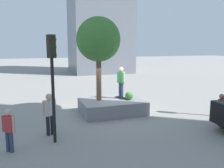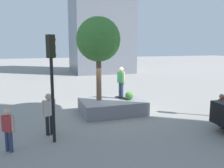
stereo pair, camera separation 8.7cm
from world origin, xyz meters
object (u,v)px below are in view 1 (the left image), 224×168
object	(u,v)px
plaza_tree	(98,40)
skateboard	(121,97)
skateboarder	(121,80)
bystander_watching	(50,111)
planter_ledge	(112,106)
pedestrian_crossing	(9,127)
passerby_with_bag	(221,107)
traffic_light_corner	(52,70)

from	to	relation	value
plaza_tree	skateboard	distance (m)	3.47
skateboarder	bystander_watching	world-z (taller)	skateboarder
skateboard	bystander_watching	world-z (taller)	bystander_watching
planter_ledge	pedestrian_crossing	size ratio (longest dim) A/B	2.18
passerby_with_bag	bystander_watching	bearing A→B (deg)	-9.69
plaza_tree	skateboarder	xyz separation A→B (m)	(-1.29, 0.02, -2.21)
bystander_watching	pedestrian_crossing	distance (m)	1.92
skateboard	passerby_with_bag	bearing A→B (deg)	132.80
skateboarder	traffic_light_corner	world-z (taller)	traffic_light_corner
skateboarder	traffic_light_corner	distance (m)	5.33
plaza_tree	passerby_with_bag	bearing A→B (deg)	141.54
traffic_light_corner	passerby_with_bag	distance (m)	7.80
plaza_tree	pedestrian_crossing	size ratio (longest dim) A/B	2.88
skateboarder	passerby_with_bag	distance (m)	5.29
pedestrian_crossing	skateboarder	bearing A→B (deg)	-146.25
planter_ledge	passerby_with_bag	bearing A→B (deg)	139.21
skateboard	pedestrian_crossing	xyz separation A→B (m)	(5.60, 3.74, 0.12)
skateboarder	bystander_watching	bearing A→B (deg)	31.34
traffic_light_corner	passerby_with_bag	bearing A→B (deg)	176.54
skateboard	traffic_light_corner	xyz separation A→B (m)	(4.00, 3.36, 2.04)
skateboard	skateboarder	distance (m)	1.02
skateboarder	pedestrian_crossing	distance (m)	6.79
traffic_light_corner	pedestrian_crossing	xyz separation A→B (m)	(1.59, 0.38, -1.92)
planter_ledge	bystander_watching	xyz separation A→B (m)	(3.50, 2.28, 0.66)
planter_ledge	skateboarder	size ratio (longest dim) A/B	1.96
plaza_tree	pedestrian_crossing	xyz separation A→B (m)	(4.30, 3.76, -3.11)
skateboard	traffic_light_corner	bearing A→B (deg)	40.03
passerby_with_bag	bystander_watching	xyz separation A→B (m)	(7.66, -1.31, 0.15)
pedestrian_crossing	traffic_light_corner	bearing A→B (deg)	-166.67
skateboard	skateboarder	world-z (taller)	skateboarder
skateboarder	traffic_light_corner	xyz separation A→B (m)	(4.00, 3.36, 1.02)
planter_ledge	traffic_light_corner	size ratio (longest dim) A/B	0.83
traffic_light_corner	skateboard	bearing A→B (deg)	-139.97
planter_ledge	skateboard	bearing A→B (deg)	-159.32
skateboarder	pedestrian_crossing	bearing A→B (deg)	33.75
planter_ledge	passerby_with_bag	distance (m)	5.51
skateboard	bystander_watching	size ratio (longest dim) A/B	0.45
skateboard	passerby_with_bag	size ratio (longest dim) A/B	0.53
bystander_watching	traffic_light_corner	bearing A→B (deg)	97.97
plaza_tree	skateboarder	world-z (taller)	plaza_tree
traffic_light_corner	passerby_with_bag	world-z (taller)	traffic_light_corner
skateboard	pedestrian_crossing	world-z (taller)	pedestrian_crossing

